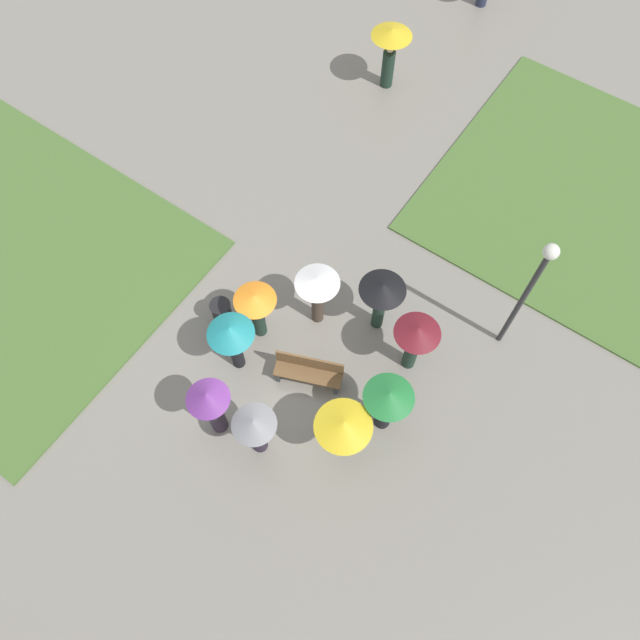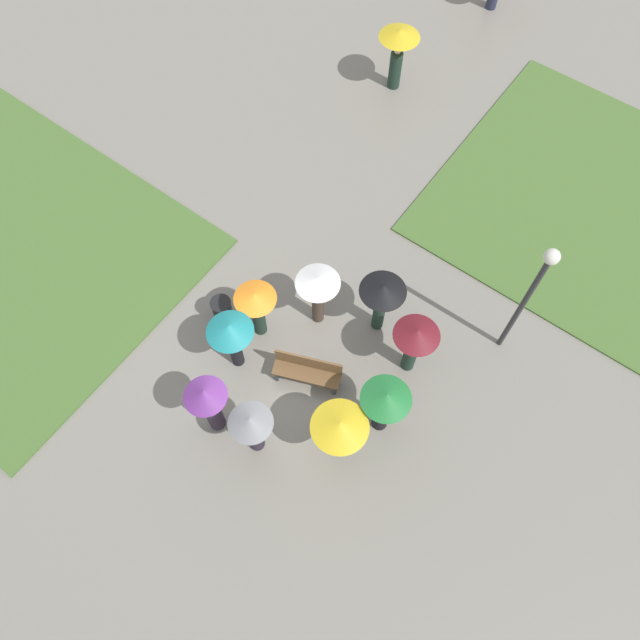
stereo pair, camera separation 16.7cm
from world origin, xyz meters
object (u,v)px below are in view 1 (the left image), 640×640
Objects in this scene: crowd_person_green at (387,402)px; crowd_person_black at (382,295)px; lamp_post at (531,285)px; crowd_person_maroon at (416,338)px; crowd_person_teal at (232,336)px; crowd_person_yellow at (343,428)px; crowd_person_purple at (211,405)px; park_bench at (309,370)px; crowd_person_orange at (256,306)px; crowd_person_white at (317,289)px; lone_walker_far_path at (390,46)px; crowd_person_grey at (255,428)px; trash_bin at (222,313)px.

crowd_person_black reaches higher than crowd_person_green.
lamp_post is 3.76m from crowd_person_green.
crowd_person_maroon is 0.99× the size of crowd_person_teal.
crowd_person_yellow is (-1.63, -4.33, -1.19)m from lamp_post.
crowd_person_teal is 1.00× the size of crowd_person_black.
crowd_person_purple is at bearing -102.79° from crowd_person_green.
park_bench is 0.87× the size of crowd_person_green.
crowd_person_white is (0.91, 1.08, 0.15)m from crowd_person_orange.
crowd_person_yellow is at bearing -53.26° from park_bench.
lone_walker_far_path is (-2.01, 9.65, -0.07)m from crowd_person_teal.
crowd_person_purple is 1.14× the size of crowd_person_grey.
crowd_person_white reaches higher than crowd_person_maroon.
park_bench is 1.92× the size of trash_bin.
crowd_person_white is (-0.78, 3.31, 0.13)m from crowd_person_grey.
crowd_person_white is 1.01× the size of crowd_person_black.
crowd_person_green reaches higher than crowd_person_yellow.
crowd_person_teal is (-3.24, -2.26, 0.09)m from crowd_person_maroon.
crowd_person_orange is 0.94× the size of crowd_person_black.
crowd_person_maroon is at bearing 103.30° from crowd_person_teal.
crowd_person_black is (-1.00, 3.01, 0.02)m from crowd_person_yellow.
crowd_person_purple is 1.16× the size of crowd_person_yellow.
crowd_person_yellow reaches higher than crowd_person_orange.
crowd_person_grey is at bearing -27.58° from crowd_person_orange.
crowd_person_green is at bearing -101.71° from crowd_person_grey.
crowd_person_white reaches higher than crowd_person_green.
lone_walker_far_path is at bearing 170.22° from crowd_person_teal.
lone_walker_far_path reaches higher than crowd_person_white.
crowd_person_yellow is 3.24m from crowd_person_white.
crowd_person_maroon is 1.06× the size of crowd_person_orange.
crowd_person_grey is at bearing -8.79° from crowd_person_white.
lamp_post is 3.16m from crowd_person_black.
crowd_person_white is at bearing 74.98° from crowd_person_orange.
crowd_person_yellow is (2.49, 1.13, 0.02)m from crowd_person_purple.
lone_walker_far_path is (-5.25, 7.39, 0.02)m from crowd_person_maroon.
crowd_person_yellow is at bearing -72.02° from crowd_person_green.
crowd_person_purple is at bearing -25.84° from crowd_person_white.
crowd_person_orange is (-1.66, 0.33, 0.78)m from park_bench.
crowd_person_black is (-1.42, 2.01, 0.09)m from crowd_person_green.
lone_walker_far_path reaches higher than crowd_person_grey.
lamp_post is 2.13× the size of crowd_person_teal.
crowd_person_yellow is 0.94× the size of crowd_person_black.
crowd_person_teal reaches higher than crowd_person_orange.
trash_bin is 1.24m from crowd_person_orange.
crowd_person_teal is 0.97× the size of lone_walker_far_path.
crowd_person_grey is 1.78m from crowd_person_yellow.
crowd_person_white is at bearing 96.04° from park_bench.
crowd_person_teal is at bearing -167.61° from crowd_person_purple.
crowd_person_green is at bearing -5.11° from crowd_person_maroon.
park_bench is 0.86× the size of crowd_person_white.
crowd_person_maroon is at bearing -141.58° from crowd_person_yellow.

